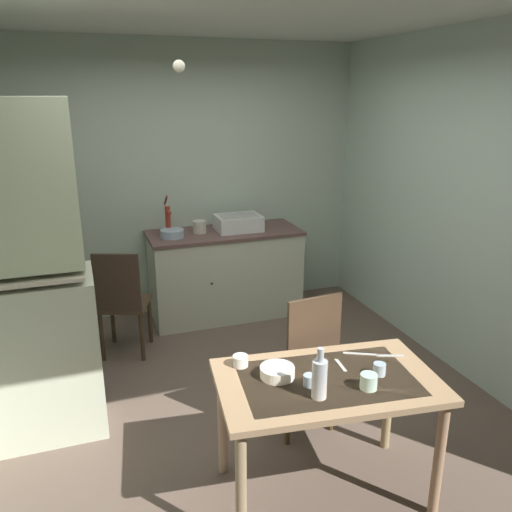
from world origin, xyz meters
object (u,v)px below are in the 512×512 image
Objects in this scene: chair_by_counter at (122,301)px; serving_bowl_wide at (277,372)px; hand_pump at (168,218)px; mixing_bowl_counter at (172,233)px; hutch_cabinet at (15,291)px; sink_basin at (238,223)px; teacup_cream at (369,381)px; chair_far_side at (304,360)px; dining_table at (327,395)px; glass_bottle at (319,378)px.

chair_by_counter is 5.13× the size of serving_bowl_wide.
mixing_bowl_counter is (0.02, -0.10, -0.13)m from hand_pump.
hand_pump is at bearing 92.84° from serving_bowl_wide.
hutch_cabinet is 1.87m from mixing_bowl_counter.
sink_basin is 4.96× the size of teacup_cream.
teacup_cream is at bearing -93.34° from sink_basin.
chair_far_side is (0.50, -2.07, -0.53)m from hand_pump.
teacup_cream is (0.15, -0.16, 0.14)m from dining_table.
mixing_bowl_counter reaches higher than dining_table.
mixing_bowl_counter is at bearing -175.74° from sink_basin.
hand_pump is 2.56m from serving_bowl_wide.
teacup_cream is at bearing -45.46° from dining_table.
hutch_cabinet is 2.39m from sink_basin.
teacup_cream is (0.03, -0.73, 0.26)m from chair_far_side.
glass_bottle reaches higher than chair_far_side.
mixing_bowl_counter is at bearing 100.68° from teacup_cream.
dining_table is (0.36, -2.55, -0.28)m from mixing_bowl_counter.
mixing_bowl_counter is 2.07m from chair_far_side.
hand_pump reaches higher than serving_bowl_wide.
hand_pump is 0.16m from mixing_bowl_counter.
teacup_cream is (0.51, -2.70, -0.14)m from mixing_bowl_counter.
hutch_cabinet reaches higher than serving_bowl_wide.
hutch_cabinet reaches higher than chair_by_counter.
hand_pump reaches higher than sink_basin.
sink_basin is 2.34× the size of serving_bowl_wide.
teacup_cream is (0.40, -0.26, 0.01)m from serving_bowl_wide.
mixing_bowl_counter is at bearing 94.97° from glass_bottle.
sink_basin is 2.08m from chair_far_side.
glass_bottle is at bearing -85.03° from mixing_bowl_counter.
hand_pump is 0.97m from chair_by_counter.
hutch_cabinet reaches higher than teacup_cream.
chair_by_counter is (-0.90, 2.04, -0.13)m from dining_table.
hutch_cabinet is 1.73m from serving_bowl_wide.
dining_table is 14.14× the size of teacup_cream.
mixing_bowl_counter reaches higher than serving_bowl_wide.
hand_pump is (1.22, 1.49, 0.03)m from hutch_cabinet.
hutch_cabinet is 1.74× the size of dining_table.
dining_table is 1.30× the size of chair_by_counter.
serving_bowl_wide is at bearing -37.89° from hutch_cabinet.
glass_bottle is at bearing -41.41° from hutch_cabinet.
chair_by_counter is 2.34m from glass_bottle.
hutch_cabinet is 2.16× the size of chair_far_side.
teacup_cream is at bearing -64.36° from chair_by_counter.
hutch_cabinet is at bearing 144.09° from dining_table.
serving_bowl_wide is 0.48m from teacup_cream.
chair_by_counter reaches higher than dining_table.
hand_pump is at bearing 95.15° from glass_bottle.
dining_table is 0.60m from chair_far_side.
dining_table is at bearing -66.19° from chair_by_counter.
chair_by_counter is 10.85× the size of teacup_cream.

